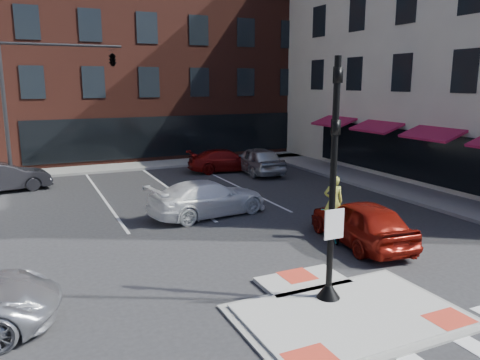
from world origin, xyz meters
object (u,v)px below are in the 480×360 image
bg_car_red (226,160)px  cyclist (333,218)px  white_pickup (208,198)px  red_sedan (361,222)px  bg_car_silver (257,160)px  bg_car_dark (2,177)px

bg_car_red → cyclist: size_ratio=2.05×
white_pickup → cyclist: bearing=-157.5°
red_sedan → bg_car_silver: size_ratio=0.95×
red_sedan → white_pickup: red_sedan is taller
red_sedan → cyclist: cyclist is taller
bg_car_dark → cyclist: bearing=-150.2°
red_sedan → bg_car_dark: bearing=-43.8°
bg_car_dark → cyclist: 17.09m
white_pickup → bg_car_dark: size_ratio=1.12×
white_pickup → bg_car_red: size_ratio=1.08×
bg_car_dark → bg_car_silver: 14.09m
white_pickup → bg_car_silver: bg_car_silver is taller
white_pickup → bg_car_silver: 9.59m
bg_car_dark → white_pickup: bearing=-146.4°
bg_car_dark → bg_car_red: (12.58, 0.44, -0.07)m
red_sedan → bg_car_red: red_sedan is taller
red_sedan → bg_car_dark: 18.10m
bg_car_dark → bg_car_silver: size_ratio=0.95×
bg_car_red → red_sedan: bearing=-177.8°
red_sedan → bg_car_red: size_ratio=0.97×
bg_car_dark → bg_car_red: bearing=-98.0°
white_pickup → bg_car_dark: bearing=34.2°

